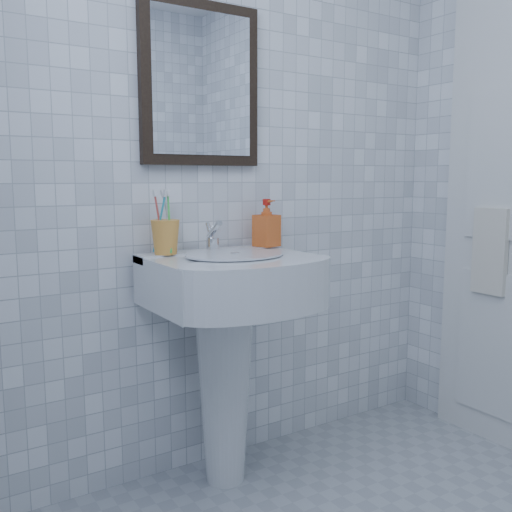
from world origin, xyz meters
TOP-DOWN VIEW (x-y plane):
  - wall_back at (0.00, 1.20)m, footprint 2.20×0.02m
  - washbasin at (-0.13, 0.99)m, footprint 0.60×0.44m
  - faucet at (-0.13, 1.10)m, footprint 0.05×0.11m
  - toothbrush_cup at (-0.32, 1.10)m, footprint 0.11×0.11m
  - soap_dispenser at (0.13, 1.10)m, footprint 0.10×0.10m
  - wall_mirror at (-0.13, 1.18)m, footprint 0.50×0.04m
  - towel_ring at (1.06, 0.69)m, footprint 0.01×0.18m
  - hand_towel at (1.04, 0.69)m, footprint 0.03×0.16m

SIDE VIEW (x-z plane):
  - washbasin at x=-0.13m, z-range 0.16..1.07m
  - hand_towel at x=1.04m, z-range 0.68..1.06m
  - faucet at x=-0.13m, z-range 0.90..1.02m
  - toothbrush_cup at x=-0.32m, z-range 0.91..1.04m
  - soap_dispenser at x=0.13m, z-range 0.91..1.10m
  - towel_ring at x=1.06m, z-range 0.96..1.14m
  - wall_back at x=0.00m, z-range 0.00..2.50m
  - wall_mirror at x=-0.13m, z-range 1.24..1.86m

